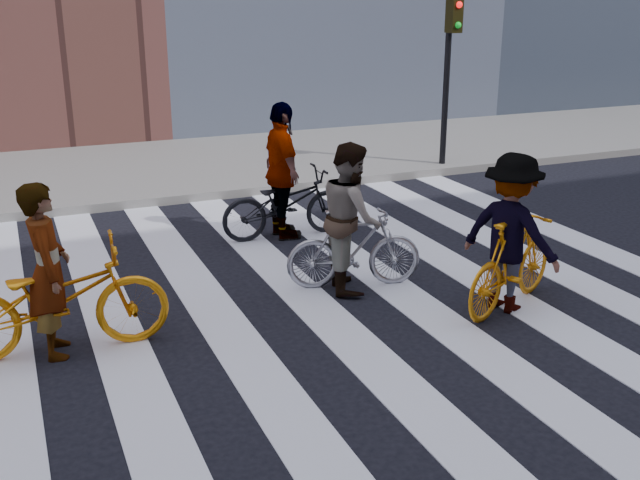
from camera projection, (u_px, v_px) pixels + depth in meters
ground at (363, 303)px, 8.63m from camera, size 100.00×100.00×0.00m
sidewalk_far at (200, 165)px, 15.16m from camera, size 100.00×5.00×0.15m
zebra_crosswalk at (363, 303)px, 8.63m from camera, size 8.25×10.00×0.01m
traffic_signal at (450, 54)px, 14.19m from camera, size 0.22×0.42×3.33m
bike_yellow_left at (57, 300)px, 7.30m from camera, size 2.17×0.87×1.12m
bike_silver_mid at (354, 248)px, 8.97m from camera, size 1.69×0.86×0.98m
bike_yellow_right at (512, 263)px, 8.36m from camera, size 1.83×1.21×1.07m
bike_dark_rear at (286, 204)px, 10.80m from camera, size 1.93×0.72×1.00m
rider_left at (48, 270)px, 7.18m from camera, size 0.45×0.66×1.75m
rider_mid at (351, 217)px, 8.82m from camera, size 0.87×1.01×1.78m
rider_right at (511, 233)px, 8.23m from camera, size 1.09×1.32×1.78m
rider_rear at (282, 171)px, 10.63m from camera, size 0.51×1.17×1.97m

